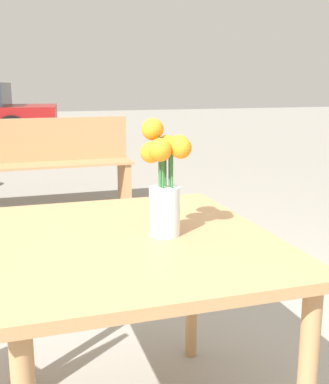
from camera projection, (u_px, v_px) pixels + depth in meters
The scene contains 3 objects.
table_front at pixel (135, 265), 1.48m from camera, with size 0.83×0.98×0.71m.
flower_vase at pixel (165, 183), 1.42m from camera, with size 0.14×0.15×0.35m.
bench_far at pixel (22, 161), 4.35m from camera, with size 1.98×0.37×0.85m.
Camera 1 is at (-0.36, -1.35, 1.15)m, focal length 45.00 mm.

